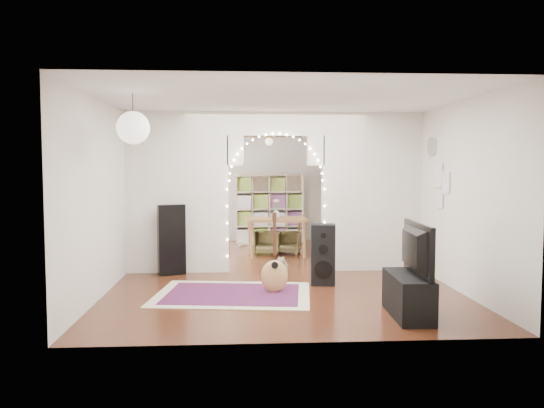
{
  "coord_description": "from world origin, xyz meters",
  "views": [
    {
      "loc": [
        -0.62,
        -8.97,
        1.78
      ],
      "look_at": [
        -0.04,
        0.3,
        1.13
      ],
      "focal_mm": 35.0,
      "sensor_mm": 36.0,
      "label": 1
    }
  ],
  "objects": [
    {
      "name": "bookcase",
      "position": [
        0.08,
        3.29,
        0.81
      ],
      "size": [
        1.62,
        0.86,
        1.61
      ],
      "primitive_type": "cube",
      "rotation": [
        0.0,
        0.0,
        0.31
      ],
      "color": "#C1AB8C",
      "rests_on": "floor"
    },
    {
      "name": "wall_clock",
      "position": [
        2.48,
        -0.6,
        2.1
      ],
      "size": [
        0.03,
        0.31,
        0.31
      ],
      "primitive_type": "cylinder",
      "rotation": [
        0.0,
        1.57,
        0.0
      ],
      "color": "white",
      "rests_on": "wall_right"
    },
    {
      "name": "ceiling_fan",
      "position": [
        0.0,
        2.0,
        2.4
      ],
      "size": [
        1.1,
        1.1,
        0.3
      ],
      "primitive_type": null,
      "color": "gold",
      "rests_on": "ceiling"
    },
    {
      "name": "dining_chair_right",
      "position": [
        -0.06,
        1.73,
        0.23
      ],
      "size": [
        0.57,
        0.59,
        0.47
      ],
      "primitive_type": "imported",
      "rotation": [
        0.0,
        0.0,
        -0.15
      ],
      "color": "brown",
      "rests_on": "floor"
    },
    {
      "name": "floor_speaker",
      "position": [
        0.64,
        -1.11,
        0.46
      ],
      "size": [
        0.39,
        0.35,
        0.92
      ],
      "rotation": [
        0.0,
        0.0,
        -0.12
      ],
      "color": "black",
      "rests_on": "floor"
    },
    {
      "name": "guitar_case",
      "position": [
        -1.73,
        -0.25,
        0.58
      ],
      "size": [
        0.47,
        0.29,
        1.16
      ],
      "primitive_type": "cube",
      "rotation": [
        0.0,
        0.0,
        0.34
      ],
      "color": "black",
      "rests_on": "floor"
    },
    {
      "name": "flower_vase",
      "position": [
        0.12,
        1.54,
        0.85
      ],
      "size": [
        0.19,
        0.19,
        0.19
      ],
      "primitive_type": "imported",
      "rotation": [
        0.0,
        0.0,
        0.04
      ],
      "color": "silver",
      "rests_on": "dining_table"
    },
    {
      "name": "window",
      "position": [
        -2.47,
        1.8,
        1.5
      ],
      "size": [
        0.04,
        1.2,
        1.4
      ],
      "primitive_type": "cube",
      "color": "white",
      "rests_on": "wall_left"
    },
    {
      "name": "area_rug",
      "position": [
        -0.71,
        -1.67,
        0.01
      ],
      "size": [
        2.31,
        1.86,
        0.02
      ],
      "primitive_type": "cube",
      "rotation": [
        0.0,
        0.0,
        -0.12
      ],
      "color": "maroon",
      "rests_on": "floor"
    },
    {
      "name": "paper_lantern",
      "position": [
        -1.9,
        -2.4,
        2.25
      ],
      "size": [
        0.4,
        0.4,
        0.4
      ],
      "primitive_type": "sphere",
      "color": "white",
      "rests_on": "ceiling"
    },
    {
      "name": "floor",
      "position": [
        0.0,
        0.0,
        0.0
      ],
      "size": [
        7.5,
        7.5,
        0.0
      ],
      "primitive_type": "plane",
      "color": "black",
      "rests_on": "ground"
    },
    {
      "name": "tabby_cat",
      "position": [
        0.07,
        -0.39,
        0.14
      ],
      "size": [
        0.27,
        0.52,
        0.34
      ],
      "rotation": [
        0.0,
        0.0,
        -0.15
      ],
      "color": "brown",
      "rests_on": "floor"
    },
    {
      "name": "wall_left",
      "position": [
        -2.5,
        0.0,
        1.35
      ],
      "size": [
        0.02,
        7.5,
        2.7
      ],
      "primitive_type": "cube",
      "color": "silver",
      "rests_on": "floor"
    },
    {
      "name": "acoustic_guitar",
      "position": [
        -0.13,
        -1.59,
        0.42
      ],
      "size": [
        0.39,
        0.15,
        0.97
      ],
      "rotation": [
        0.0,
        0.0,
        0.03
      ],
      "color": "tan",
      "rests_on": "floor"
    },
    {
      "name": "fairy_lights",
      "position": [
        0.0,
        -0.13,
        1.55
      ],
      "size": [
        1.64,
        0.04,
        1.6
      ],
      "primitive_type": null,
      "color": "#FFEABF",
      "rests_on": "divider_wall"
    },
    {
      "name": "wall_front",
      "position": [
        0.0,
        -3.75,
        1.35
      ],
      "size": [
        5.0,
        0.02,
        2.7
      ],
      "primitive_type": "cube",
      "color": "silver",
      "rests_on": "floor"
    },
    {
      "name": "tv",
      "position": [
        1.38,
        -2.88,
        0.81
      ],
      "size": [
        0.19,
        1.08,
        0.62
      ],
      "primitive_type": "imported",
      "rotation": [
        0.0,
        0.0,
        1.52
      ],
      "color": "black",
      "rests_on": "media_console"
    },
    {
      "name": "dining_table",
      "position": [
        0.12,
        1.54,
        0.68
      ],
      "size": [
        1.23,
        0.84,
        0.76
      ],
      "rotation": [
        0.0,
        0.0,
        0.04
      ],
      "color": "brown",
      "rests_on": "floor"
    },
    {
      "name": "divider_wall",
      "position": [
        0.0,
        0.0,
        1.42
      ],
      "size": [
        5.0,
        0.2,
        2.7
      ],
      "color": "silver",
      "rests_on": "floor"
    },
    {
      "name": "wall_right",
      "position": [
        2.5,
        0.0,
        1.35
      ],
      "size": [
        0.02,
        7.5,
        2.7
      ],
      "primitive_type": "cube",
      "color": "silver",
      "rests_on": "floor"
    },
    {
      "name": "dining_chair_left",
      "position": [
        0.39,
        1.81,
        0.23
      ],
      "size": [
        0.6,
        0.61,
        0.45
      ],
      "primitive_type": "imported",
      "rotation": [
        0.0,
        0.0,
        -0.26
      ],
      "color": "brown",
      "rests_on": "floor"
    },
    {
      "name": "media_console",
      "position": [
        1.38,
        -2.88,
        0.25
      ],
      "size": [
        0.45,
        1.02,
        0.5
      ],
      "primitive_type": "cube",
      "rotation": [
        0.0,
        0.0,
        -0.05
      ],
      "color": "black",
      "rests_on": "floor"
    },
    {
      "name": "wall_back",
      "position": [
        0.0,
        3.75,
        1.35
      ],
      "size": [
        5.0,
        0.02,
        2.7
      ],
      "primitive_type": "cube",
      "color": "silver",
      "rests_on": "floor"
    },
    {
      "name": "picture_frames",
      "position": [
        2.48,
        -1.0,
        1.5
      ],
      "size": [
        0.02,
        0.5,
        0.7
      ],
      "primitive_type": null,
      "color": "white",
      "rests_on": "wall_right"
    },
    {
      "name": "ceiling",
      "position": [
        0.0,
        0.0,
        2.7
      ],
      "size": [
        5.0,
        7.5,
        0.02
      ],
      "primitive_type": "cube",
      "color": "white",
      "rests_on": "wall_back"
    }
  ]
}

